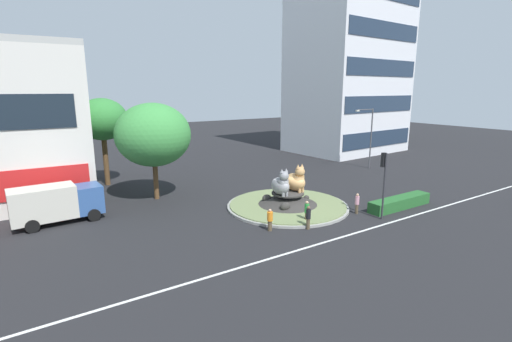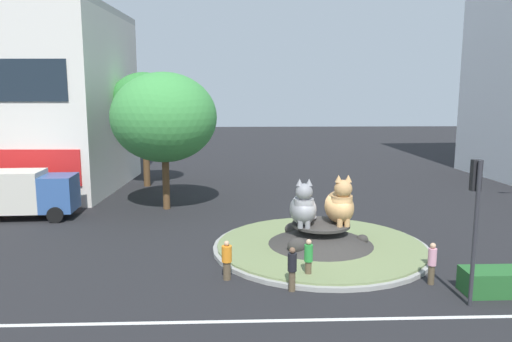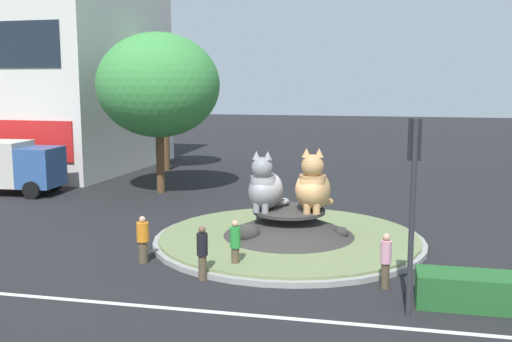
{
  "view_description": "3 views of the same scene",
  "coord_description": "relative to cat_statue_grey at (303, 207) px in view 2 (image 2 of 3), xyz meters",
  "views": [
    {
      "loc": [
        -18.31,
        -23.23,
        9.59
      ],
      "look_at": [
        -2.21,
        1.4,
        3.07
      ],
      "focal_mm": 26.07,
      "sensor_mm": 36.0,
      "label": 1
    },
    {
      "loc": [
        -3.86,
        -21.66,
        7.27
      ],
      "look_at": [
        -2.89,
        2.91,
        3.25
      ],
      "focal_mm": 34.14,
      "sensor_mm": 36.0,
      "label": 2
    },
    {
      "loc": [
        3.37,
        -21.11,
        5.97
      ],
      "look_at": [
        -1.83,
        2.65,
        2.22
      ],
      "focal_mm": 41.46,
      "sensor_mm": 36.0,
      "label": 3
    }
  ],
  "objects": [
    {
      "name": "ground_plane",
      "position": [
        0.86,
        0.19,
        -2.06
      ],
      "size": [
        160.0,
        160.0,
        0.0
      ],
      "primitive_type": "plane",
      "color": "black"
    },
    {
      "name": "lane_centreline",
      "position": [
        0.86,
        -6.87,
        -2.06
      ],
      "size": [
        112.0,
        0.2,
        0.01
      ],
      "primitive_type": "cube",
      "color": "silver",
      "rests_on": "ground"
    },
    {
      "name": "roundabout_island",
      "position": [
        0.84,
        0.2,
        -1.62
      ],
      "size": [
        10.0,
        10.0,
        1.25
      ],
      "color": "gray",
      "rests_on": "ground"
    },
    {
      "name": "cat_statue_grey",
      "position": [
        0.0,
        0.0,
        0.0
      ],
      "size": [
        1.44,
        2.17,
        2.22
      ],
      "rotation": [
        0.0,
        0.0,
        -1.63
      ],
      "color": "gray",
      "rests_on": "roundabout_island"
    },
    {
      "name": "cat_statue_calico",
      "position": [
        1.73,
        0.23,
        0.05
      ],
      "size": [
        1.51,
        2.44,
        2.35
      ],
      "rotation": [
        0.0,
        0.0,
        -1.49
      ],
      "color": "tan",
      "rests_on": "roundabout_island"
    },
    {
      "name": "traffic_light_mast",
      "position": [
        4.96,
        -5.91,
        1.46
      ],
      "size": [
        0.32,
        0.46,
        5.04
      ],
      "rotation": [
        0.0,
        0.0,
        1.59
      ],
      "color": "#2D2D33",
      "rests_on": "ground"
    },
    {
      "name": "broadleaf_tree_behind_island",
      "position": [
        -10.02,
        16.05,
        4.55
      ],
      "size": [
        4.85,
        4.85,
        8.72
      ],
      "color": "brown",
      "rests_on": "ground"
    },
    {
      "name": "second_tree_near_tower",
      "position": [
        -7.44,
        8.49,
        3.65
      ],
      "size": [
        6.43,
        6.43,
        8.45
      ],
      "color": "brown",
      "rests_on": "ground"
    },
    {
      "name": "pedestrian_orange_shirt",
      "position": [
        -3.43,
        -3.33,
        -1.24
      ],
      "size": [
        0.4,
        0.4,
        1.58
      ],
      "rotation": [
        0.0,
        0.0,
        1.24
      ],
      "color": "brown",
      "rests_on": "ground"
    },
    {
      "name": "pedestrian_pink_shirt",
      "position": [
        4.37,
        -4.1,
        -1.19
      ],
      "size": [
        0.32,
        0.32,
        1.64
      ],
      "rotation": [
        0.0,
        0.0,
        4.04
      ],
      "color": "brown",
      "rests_on": "ground"
    },
    {
      "name": "pedestrian_black_shirt",
      "position": [
        -1.01,
        -4.52,
        -1.17
      ],
      "size": [
        0.34,
        0.34,
        1.67
      ],
      "rotation": [
        0.0,
        0.0,
        4.76
      ],
      "color": "brown",
      "rests_on": "ground"
    },
    {
      "name": "pedestrian_green_shirt",
      "position": [
        -0.26,
        -3.49,
        -1.19
      ],
      "size": [
        0.33,
        0.33,
        1.64
      ],
      "rotation": [
        0.0,
        0.0,
        4.3
      ],
      "color": "brown",
      "rests_on": "ground"
    },
    {
      "name": "delivery_box_truck",
      "position": [
        -15.49,
        6.43,
        -0.51
      ],
      "size": [
        6.12,
        2.77,
        2.8
      ],
      "rotation": [
        0.0,
        0.0,
        0.05
      ],
      "color": "#335693",
      "rests_on": "ground"
    }
  ]
}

